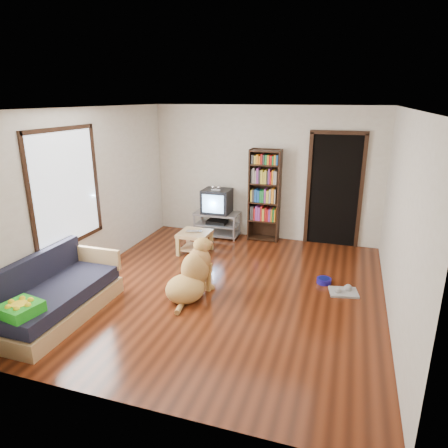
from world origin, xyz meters
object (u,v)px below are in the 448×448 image
(crt_tv, at_px, (217,201))
(coffee_table, at_px, (195,238))
(green_cushion, at_px, (20,309))
(dog_bowl, at_px, (324,281))
(sofa, at_px, (56,298))
(tv_stand, at_px, (217,223))
(bookshelf, at_px, (265,191))
(grey_rag, at_px, (343,292))
(laptop, at_px, (194,232))
(dog, at_px, (192,276))

(crt_tv, height_order, coffee_table, crt_tv)
(green_cushion, bearing_deg, dog_bowl, 51.19)
(sofa, bearing_deg, tv_stand, 74.98)
(tv_stand, height_order, bookshelf, bookshelf)
(grey_rag, height_order, tv_stand, tv_stand)
(green_cushion, relative_size, coffee_table, 0.70)
(green_cushion, xyz_separation_m, laptop, (0.77, 3.27, -0.07))
(dog_bowl, bearing_deg, laptop, 167.08)
(laptop, xyz_separation_m, crt_tv, (0.08, 1.06, 0.33))
(laptop, height_order, sofa, sofa)
(sofa, height_order, dog, dog)
(crt_tv, relative_size, dog, 0.56)
(laptop, height_order, crt_tv, crt_tv)
(dog_bowl, height_order, bookshelf, bookshelf)
(green_cushion, height_order, sofa, sofa)
(dog_bowl, bearing_deg, green_cushion, -138.92)
(laptop, relative_size, dog_bowl, 1.28)
(coffee_table, bearing_deg, grey_rag, -17.16)
(coffee_table, bearing_deg, crt_tv, 85.30)
(laptop, distance_m, crt_tv, 1.11)
(laptop, height_order, grey_rag, laptop)
(green_cushion, relative_size, tv_stand, 0.43)
(coffee_table, xyz_separation_m, dog, (0.58, -1.56, 0.03))
(tv_stand, distance_m, sofa, 3.76)
(grey_rag, bearing_deg, laptop, 163.43)
(laptop, bearing_deg, crt_tv, 64.89)
(crt_tv, distance_m, sofa, 3.81)
(laptop, height_order, tv_stand, tv_stand)
(tv_stand, bearing_deg, green_cushion, -101.17)
(green_cushion, xyz_separation_m, dog, (1.35, 1.74, -0.17))
(dog_bowl, xyz_separation_m, bookshelf, (-1.33, 1.67, 0.96))
(dog_bowl, relative_size, tv_stand, 0.24)
(grey_rag, relative_size, crt_tv, 0.69)
(coffee_table, height_order, dog, dog)
(green_cushion, height_order, dog, dog)
(bookshelf, bearing_deg, coffee_table, -133.19)
(sofa, bearing_deg, dog, 35.79)
(green_cushion, xyz_separation_m, crt_tv, (0.85, 4.33, 0.26))
(bookshelf, height_order, coffee_table, bookshelf)
(dog_bowl, distance_m, bookshelf, 2.34)
(green_cushion, xyz_separation_m, tv_stand, (0.85, 4.31, -0.22))
(green_cushion, relative_size, sofa, 0.21)
(crt_tv, xyz_separation_m, dog, (0.50, -2.59, -0.43))
(green_cushion, bearing_deg, laptop, 86.93)
(dog, bearing_deg, bookshelf, 80.37)
(grey_rag, distance_m, crt_tv, 3.26)
(laptop, distance_m, coffee_table, 0.13)
(green_cushion, height_order, tv_stand, green_cushion)
(tv_stand, xyz_separation_m, dog, (0.50, -2.57, 0.04))
(crt_tv, distance_m, dog, 2.67)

